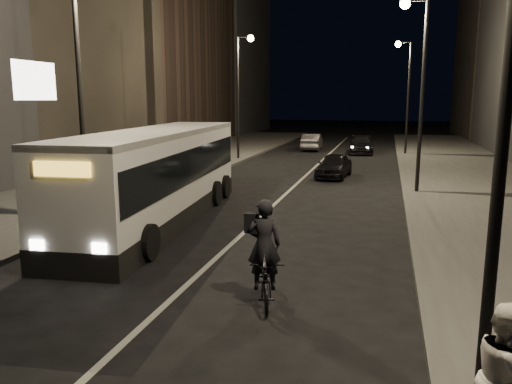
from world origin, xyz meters
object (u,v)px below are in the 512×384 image
Objects in this scene: streetlight_right_mid at (417,70)px; streetlight_left_far at (242,81)px; streetlight_right_far at (405,82)px; streetlight_left_near at (85,61)px; city_bus at (158,172)px; car_mid at (312,142)px; car_near at (334,165)px; cyclist_on_bicycle at (266,269)px; car_far at (361,145)px; pedestrian_woman at (507,379)px.

streetlight_right_mid is 1.00× the size of streetlight_left_far.
streetlight_right_far is 26.26m from streetlight_left_near.
city_bus is at bearing 17.03° from streetlight_left_near.
car_mid is at bearing 111.19° from streetlight_right_mid.
streetlight_left_far reaches higher than car_near.
cyclist_on_bicycle is 30.02m from car_far.
streetlight_left_far reaches higher than city_bus.
streetlight_left_far is at bearing 92.05° from cyclist_on_bicycle.
car_near is at bearing -95.77° from car_far.
car_mid is at bearing 157.80° from car_far.
car_near is 0.83× the size of car_far.
pedestrian_woman is 33.92m from car_far.
car_near is (-3.78, -11.96, -4.72)m from streetlight_right_far.
cyclist_on_bicycle is at bearing -83.33° from car_near.
streetlight_right_far reaches higher than car_near.
streetlight_left_far is 24.82m from cyclist_on_bicycle.
streetlight_right_far is 1.97× the size of car_mid.
streetlight_left_far reaches higher than car_mid.
streetlight_right_far reaches higher than cyclist_on_bicycle.
pedestrian_woman is (3.70, -3.73, 0.31)m from cyclist_on_bicycle.
streetlight_left_far is 10.25m from car_near.
streetlight_right_far is 5.63m from car_far.
car_near is (-4.11, 21.04, -0.40)m from pedestrian_woman.
city_bus is at bearing 84.20° from car_mid.
cyclist_on_bicycle is (7.30, -5.27, -4.62)m from streetlight_left_near.
car_near is at bearing 62.51° from city_bus.
pedestrian_woman is at bearing -52.19° from city_bus.
streetlight_left_far is at bearing -140.89° from car_far.
car_far is at bearing 165.98° from streetlight_right_far.
streetlight_right_mid is 3.65× the size of cyclist_on_bicycle.
streetlight_right_mid is 1.97× the size of car_mid.
car_near is at bearing -40.87° from streetlight_left_far.
pedestrian_woman is (0.33, -33.00, -4.31)m from streetlight_right_far.
streetlight_left_near is at bearing -114.44° from car_near.
streetlight_right_far and streetlight_left_far have the same top height.
city_bus is at bearing 51.82° from pedestrian_woman.
streetlight_left_far is 0.69× the size of city_bus.
car_far is (5.54, 24.10, -1.05)m from city_bus.
streetlight_left_near is at bearing -90.00° from streetlight_left_far.
pedestrian_woman is 0.39× the size of car_far.
streetlight_right_mid is at bearing -82.10° from car_far.
cyclist_on_bicycle is 0.49× the size of car_far.
streetlight_right_far is at bearing 77.76° from car_near.
streetlight_right_mid and streetlight_left_near have the same top height.
streetlight_left_far is (-10.66, 10.00, 0.00)m from streetlight_right_mid.
city_bus reaches higher than cyclist_on_bicycle.
streetlight_left_far is 29.47m from pedestrian_woman.
pedestrian_woman is (8.87, -9.65, -0.66)m from city_bus.
car_mid reaches higher than car_near.
streetlight_right_mid is 14.62m from streetlight_left_far.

